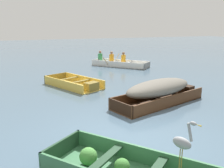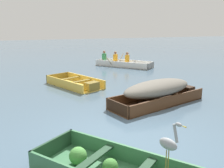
{
  "view_description": "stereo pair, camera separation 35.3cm",
  "coord_description": "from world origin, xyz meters",
  "views": [
    {
      "loc": [
        -2.4,
        -5.03,
        2.61
      ],
      "look_at": [
        1.15,
        3.67,
        0.35
      ],
      "focal_mm": 40.0,
      "sensor_mm": 36.0,
      "label": 1
    },
    {
      "loc": [
        -2.07,
        -5.15,
        2.61
      ],
      "look_at": [
        1.15,
        3.67,
        0.35
      ],
      "focal_mm": 40.0,
      "sensor_mm": 36.0,
      "label": 2
    }
  ],
  "objects": [
    {
      "name": "ground_plane",
      "position": [
        0.0,
        0.0,
        0.0
      ],
      "size": [
        80.0,
        80.0,
        0.0
      ],
      "primitive_type": "plane",
      "color": "slate"
    },
    {
      "name": "skiff_yellow_near_moored",
      "position": [
        0.07,
        5.14,
        0.12
      ],
      "size": [
        2.19,
        2.96,
        0.36
      ],
      "color": "#E5BC47",
      "rests_on": "ground"
    },
    {
      "name": "skiff_dark_varnish_mid_moored",
      "position": [
        2.13,
        1.84,
        0.47
      ],
      "size": [
        3.61,
        2.01,
        0.82
      ],
      "color": "#4C2D19",
      "rests_on": "ground"
    },
    {
      "name": "rowboat_white_with_crew",
      "position": [
        3.85,
        9.44,
        0.21
      ],
      "size": [
        3.15,
        3.4,
        0.93
      ],
      "color": "white",
      "rests_on": "ground"
    },
    {
      "name": "heron_on_dinghy",
      "position": [
        -0.05,
        -2.17,
        0.84
      ],
      "size": [
        0.24,
        0.45,
        0.84
      ],
      "color": "olive",
      "rests_on": "dinghy_green_foreground"
    }
  ]
}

